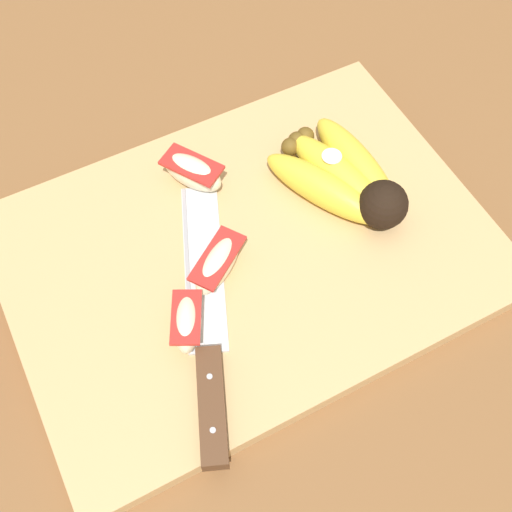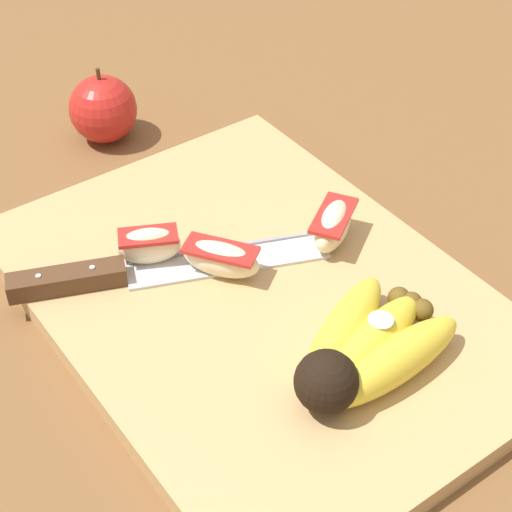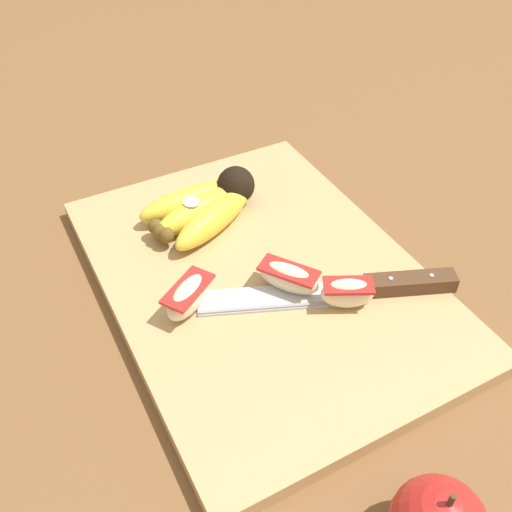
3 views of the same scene
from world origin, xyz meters
name	(u,v)px [view 1 (image 1 of 3)]	position (x,y,z in m)	size (l,w,h in m)	color
ground_plane	(267,261)	(0.00, 0.00, 0.00)	(6.00, 6.00, 0.00)	brown
cutting_board	(248,252)	(-0.01, 0.01, 0.01)	(0.46, 0.33, 0.02)	tan
banana_bunch	(345,179)	(0.10, 0.03, 0.04)	(0.11, 0.15, 0.05)	black
chefs_knife	(208,353)	(-0.10, -0.07, 0.03)	(0.13, 0.27, 0.02)	silver
apple_wedge_near	(187,322)	(-0.10, -0.04, 0.04)	(0.05, 0.06, 0.04)	beige
apple_wedge_middle	(218,263)	(-0.05, 0.00, 0.04)	(0.07, 0.06, 0.03)	beige
apple_wedge_far	(192,172)	(-0.03, 0.11, 0.04)	(0.06, 0.07, 0.04)	beige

